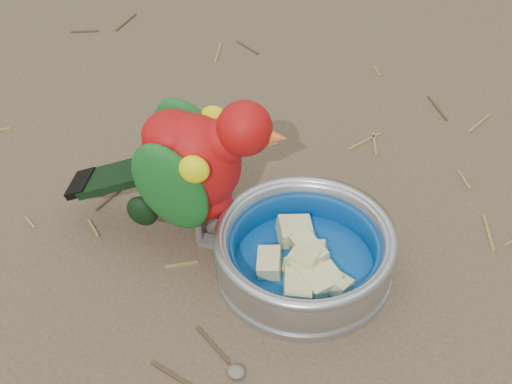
% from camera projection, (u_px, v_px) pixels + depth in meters
% --- Properties ---
extents(ground, '(60.00, 60.00, 0.00)m').
position_uv_depth(ground, '(216.00, 255.00, 0.92)').
color(ground, brown).
extents(food_bowl, '(0.20, 0.20, 0.02)m').
position_uv_depth(food_bowl, '(303.00, 268.00, 0.90)').
color(food_bowl, '#B2B2BA').
rests_on(food_bowl, ground).
extents(bowl_wall, '(0.20, 0.20, 0.04)m').
position_uv_depth(bowl_wall, '(305.00, 250.00, 0.88)').
color(bowl_wall, '#B2B2BA').
rests_on(bowl_wall, food_bowl).
extents(fruit_wedges, '(0.12, 0.12, 0.03)m').
position_uv_depth(fruit_wedges, '(304.00, 254.00, 0.88)').
color(fruit_wedges, beige).
rests_on(fruit_wedges, food_bowl).
extents(lory_parrot, '(0.25, 0.16, 0.19)m').
position_uv_depth(lory_parrot, '(195.00, 174.00, 0.89)').
color(lory_parrot, '#B00D0E').
rests_on(lory_parrot, ground).
extents(ground_debris, '(0.90, 0.80, 0.01)m').
position_uv_depth(ground_debris, '(247.00, 263.00, 0.91)').
color(ground_debris, olive).
rests_on(ground_debris, ground).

